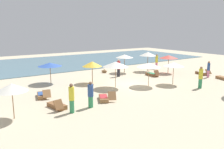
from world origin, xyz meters
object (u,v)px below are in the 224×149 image
(umbrella_2, at_px, (174,64))
(lounger_2, at_px, (42,95))
(umbrella_0, at_px, (12,87))
(person_0, at_px, (72,98))
(umbrella_4, at_px, (125,56))
(umbrella_7, at_px, (169,57))
(lounger_4, at_px, (104,98))
(lounger_0, at_px, (57,106))
(lounger_1, at_px, (224,78))
(person_1, at_px, (208,69))
(umbrella_6, at_px, (148,54))
(lounger_3, at_px, (152,74))
(person_5, at_px, (201,77))
(lounger_5, at_px, (202,73))
(umbrella_3, at_px, (115,64))
(person_4, at_px, (91,95))
(umbrella_8, at_px, (50,64))
(umbrella_5, at_px, (149,65))
(person_2, at_px, (157,61))
(umbrella_1, at_px, (92,64))
(person_3, at_px, (119,68))
(dog, at_px, (104,71))

(umbrella_2, bearing_deg, lounger_2, 166.94)
(umbrella_0, height_order, person_0, umbrella_0)
(lounger_2, bearing_deg, umbrella_4, 21.79)
(umbrella_7, xyz_separation_m, lounger_4, (-11.75, -4.67, -1.70))
(lounger_0, height_order, lounger_4, lounger_0)
(umbrella_4, distance_m, lounger_4, 11.03)
(lounger_1, xyz_separation_m, person_1, (-0.37, 1.58, 0.72))
(umbrella_6, distance_m, lounger_3, 3.50)
(person_5, bearing_deg, lounger_5, 32.90)
(umbrella_3, xyz_separation_m, umbrella_6, (7.72, 4.21, 0.04))
(umbrella_0, height_order, lounger_2, umbrella_0)
(person_4, bearing_deg, lounger_1, -1.07)
(umbrella_2, bearing_deg, person_4, -171.84)
(umbrella_8, distance_m, lounger_1, 17.25)
(umbrella_2, height_order, umbrella_5, umbrella_5)
(umbrella_2, height_order, lounger_0, umbrella_2)
(umbrella_2, xyz_separation_m, lounger_2, (-11.38, 2.64, -1.68))
(umbrella_6, height_order, person_2, umbrella_6)
(umbrella_1, height_order, lounger_4, umbrella_1)
(person_1, relative_size, person_3, 0.93)
(person_4, bearing_deg, lounger_4, 26.33)
(lounger_0, bearing_deg, umbrella_1, 42.06)
(person_3, bearing_deg, person_2, 9.71)
(umbrella_3, bearing_deg, person_1, -11.33)
(person_2, bearing_deg, person_0, -151.72)
(lounger_1, bearing_deg, umbrella_6, 111.68)
(umbrella_6, relative_size, umbrella_7, 1.12)
(umbrella_8, bearing_deg, dog, 12.38)
(umbrella_6, bearing_deg, lounger_0, -154.95)
(person_0, height_order, person_2, person_2)
(umbrella_2, height_order, lounger_3, umbrella_2)
(umbrella_8, relative_size, dog, 2.97)
(lounger_0, xyz_separation_m, lounger_4, (3.43, -0.31, 0.01))
(lounger_4, bearing_deg, umbrella_3, 42.88)
(umbrella_3, bearing_deg, umbrella_4, 46.15)
(person_0, bearing_deg, person_2, 28.28)
(lounger_3, xyz_separation_m, person_5, (-0.25, -6.12, 0.79))
(lounger_5, relative_size, dog, 2.39)
(lounger_2, height_order, lounger_3, lounger_3)
(umbrella_4, distance_m, person_4, 12.57)
(lounger_0, xyz_separation_m, person_5, (12.14, -2.05, 0.79))
(lounger_1, bearing_deg, lounger_2, 165.99)
(umbrella_4, relative_size, lounger_4, 1.21)
(umbrella_3, relative_size, umbrella_8, 1.03)
(umbrella_4, distance_m, person_5, 9.55)
(umbrella_5, bearing_deg, person_2, 40.65)
(lounger_5, bearing_deg, person_0, -170.88)
(umbrella_3, xyz_separation_m, lounger_4, (-2.83, -2.63, -1.87))
(umbrella_0, relative_size, lounger_2, 1.16)
(lounger_5, bearing_deg, person_5, -147.10)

